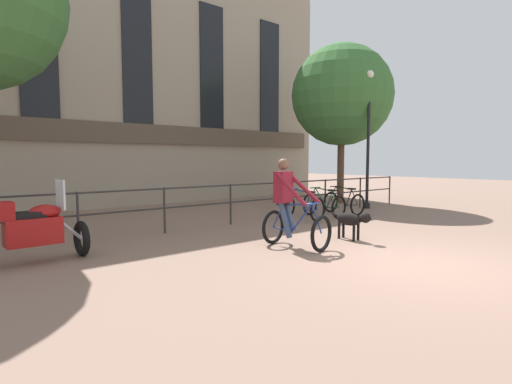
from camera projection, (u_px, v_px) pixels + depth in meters
The scene contains 11 objects.
ground_plane at pixel (425, 265), 6.37m from camera, with size 60.00×60.00×0.00m, color #846656.
canal_railing at pixel (231, 197), 10.27m from camera, with size 15.05×0.05×1.05m.
building_facade at pixel (134, 75), 14.35m from camera, with size 18.00×0.72×9.45m.
cyclist_with_bike at pixel (290, 207), 7.63m from camera, with size 0.87×1.27×1.70m.
dog at pixel (352, 220), 8.29m from camera, with size 0.23×1.03×0.61m.
parked_motorcycle at pixel (32, 229), 6.41m from camera, with size 1.62×0.66×1.35m.
parked_bicycle_near_lamp at pixel (302, 207), 11.08m from camera, with size 0.76×1.17×0.86m.
parked_bicycle_mid_left at pixel (324, 205), 11.68m from camera, with size 0.71×1.14×0.86m.
parked_bicycle_mid_right at pixel (344, 202), 12.28m from camera, with size 0.70×1.13×0.86m.
street_lamp at pixel (368, 132), 13.53m from camera, with size 0.28×0.28×4.67m.
tree_canalside_right at pixel (342, 95), 15.09m from camera, with size 3.81×3.81×6.01m.
Camera 1 is at (-6.10, -3.03, 1.68)m, focal length 28.00 mm.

